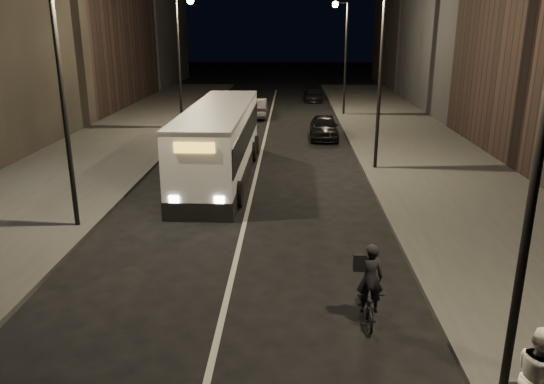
# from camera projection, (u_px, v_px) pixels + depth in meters

# --- Properties ---
(ground) EXTENTS (180.00, 180.00, 0.00)m
(ground) POSITION_uv_depth(u_px,v_px,m) (229.00, 287.00, 13.96)
(ground) COLOR black
(ground) RESTS_ON ground
(sidewalk_right) EXTENTS (7.00, 70.00, 0.16)m
(sidewalk_right) POSITION_uv_depth(u_px,v_px,m) (426.00, 159.00, 27.00)
(sidewalk_right) COLOR #363634
(sidewalk_right) RESTS_ON ground
(sidewalk_left) EXTENTS (7.00, 70.00, 0.16)m
(sidewalk_left) POSITION_uv_depth(u_px,v_px,m) (97.00, 156.00, 27.57)
(sidewalk_left) COLOR #363634
(sidewalk_left) RESTS_ON ground
(streetlight_right_near) EXTENTS (1.20, 0.44, 8.12)m
(streetlight_right_near) POSITION_uv_depth(u_px,v_px,m) (529.00, 107.00, 8.36)
(streetlight_right_near) COLOR black
(streetlight_right_near) RESTS_ON sidewalk_right
(streetlight_right_mid) EXTENTS (1.20, 0.44, 8.12)m
(streetlight_right_mid) POSITION_uv_depth(u_px,v_px,m) (376.00, 54.00, 23.61)
(streetlight_right_mid) COLOR black
(streetlight_right_mid) RESTS_ON sidewalk_right
(streetlight_right_far) EXTENTS (1.20, 0.44, 8.12)m
(streetlight_right_far) POSITION_uv_depth(u_px,v_px,m) (343.00, 43.00, 38.87)
(streetlight_right_far) COLOR black
(streetlight_right_far) RESTS_ON sidewalk_right
(streetlight_left_near) EXTENTS (1.20, 0.44, 8.12)m
(streetlight_left_near) POSITION_uv_depth(u_px,v_px,m) (68.00, 67.00, 16.34)
(streetlight_left_near) COLOR black
(streetlight_left_near) RESTS_ON sidewalk_left
(streetlight_left_far) EXTENTS (1.20, 0.44, 8.12)m
(streetlight_left_far) POSITION_uv_depth(u_px,v_px,m) (182.00, 46.00, 33.50)
(streetlight_left_far) COLOR black
(streetlight_left_far) RESTS_ON sidewalk_left
(city_bus) EXTENTS (2.90, 11.92, 3.20)m
(city_bus) POSITION_uv_depth(u_px,v_px,m) (220.00, 139.00, 23.70)
(city_bus) COLOR white
(city_bus) RESTS_ON ground
(cyclist_on_bicycle) EXTENTS (0.63, 1.75, 2.00)m
(cyclist_on_bicycle) POSITION_uv_depth(u_px,v_px,m) (368.00, 295.00, 12.17)
(cyclist_on_bicycle) COLOR black
(cyclist_on_bicycle) RESTS_ON ground
(pedestrian_woman) EXTENTS (0.77, 0.95, 1.83)m
(pedestrian_woman) POSITION_uv_depth(u_px,v_px,m) (539.00, 377.00, 8.68)
(pedestrian_woman) COLOR silver
(pedestrian_woman) RESTS_ON sidewalk_right
(car_near) EXTENTS (1.76, 4.21, 1.42)m
(car_near) POSITION_uv_depth(u_px,v_px,m) (324.00, 127.00, 32.15)
(car_near) COLOR black
(car_near) RESTS_ON ground
(car_mid) EXTENTS (1.64, 4.49, 1.47)m
(car_mid) POSITION_uv_depth(u_px,v_px,m) (256.00, 108.00, 39.60)
(car_mid) COLOR #39383B
(car_mid) RESTS_ON ground
(car_far) EXTENTS (1.62, 3.98, 1.15)m
(car_far) POSITION_uv_depth(u_px,v_px,m) (313.00, 95.00, 48.38)
(car_far) COLOR black
(car_far) RESTS_ON ground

